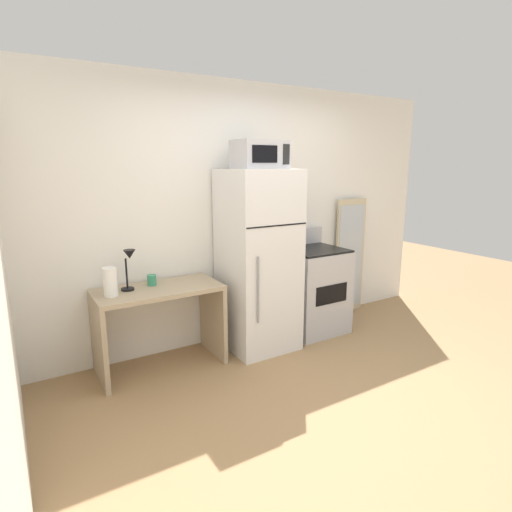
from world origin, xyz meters
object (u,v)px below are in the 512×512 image
(desk, at_px, (159,313))
(refrigerator, at_px, (258,261))
(coffee_mug, at_px, (152,280))
(paper_towel_roll, at_px, (110,282))
(leaning_mirror, at_px, (350,256))
(microwave, at_px, (260,154))
(desk_lamp, at_px, (129,263))
(oven_range, at_px, (313,289))

(desk, bearing_deg, refrigerator, -3.35)
(coffee_mug, relative_size, paper_towel_roll, 0.40)
(leaning_mirror, bearing_deg, desk, -174.83)
(paper_towel_roll, bearing_deg, desk, 4.65)
(microwave, relative_size, leaning_mirror, 0.33)
(desk, height_order, refrigerator, refrigerator)
(leaning_mirror, bearing_deg, refrigerator, -169.27)
(paper_towel_roll, bearing_deg, refrigerator, -1.05)
(paper_towel_roll, xyz_separation_m, leaning_mirror, (2.89, 0.26, -0.17))
(paper_towel_roll, bearing_deg, coffee_mug, 19.13)
(desk, relative_size, refrigerator, 0.62)
(desk, height_order, leaning_mirror, leaning_mirror)
(desk_lamp, distance_m, refrigerator, 1.23)
(leaning_mirror, bearing_deg, desk_lamp, -176.24)
(coffee_mug, bearing_deg, leaning_mirror, 2.87)
(coffee_mug, height_order, leaning_mirror, leaning_mirror)
(desk, height_order, coffee_mug, coffee_mug)
(desk_lamp, bearing_deg, coffee_mug, 14.65)
(refrigerator, xyz_separation_m, microwave, (0.00, -0.02, 1.01))
(refrigerator, height_order, oven_range, refrigerator)
(desk_lamp, distance_m, leaning_mirror, 2.73)
(paper_towel_roll, relative_size, oven_range, 0.22)
(coffee_mug, xyz_separation_m, paper_towel_roll, (-0.38, -0.13, 0.07))
(desk, relative_size, oven_range, 0.99)
(refrigerator, bearing_deg, desk_lamp, 175.08)
(microwave, bearing_deg, paper_towel_roll, 178.08)
(coffee_mug, xyz_separation_m, oven_range, (1.73, -0.13, -0.33))
(paper_towel_roll, height_order, microwave, microwave)
(coffee_mug, relative_size, microwave, 0.21)
(microwave, bearing_deg, desk_lamp, 174.09)
(oven_range, xyz_separation_m, leaning_mirror, (0.78, 0.26, 0.23))
(desk, distance_m, coffee_mug, 0.30)
(microwave, distance_m, leaning_mirror, 1.94)
(microwave, xyz_separation_m, leaning_mirror, (1.50, 0.30, -1.19))
(refrigerator, height_order, leaning_mirror, refrigerator)
(refrigerator, height_order, microwave, microwave)
(desk_lamp, xyz_separation_m, coffee_mug, (0.20, 0.05, -0.19))
(desk, xyz_separation_m, leaning_mirror, (2.49, 0.23, 0.18))
(desk_lamp, xyz_separation_m, paper_towel_roll, (-0.18, -0.08, -0.12))
(leaning_mirror, bearing_deg, paper_towel_roll, -174.91)
(desk, relative_size, paper_towel_roll, 4.52)
(refrigerator, relative_size, leaning_mirror, 1.26)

